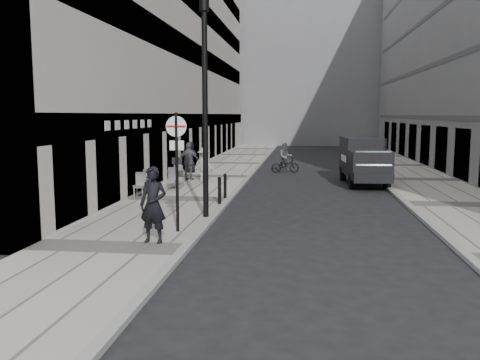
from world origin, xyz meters
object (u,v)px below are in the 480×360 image
object	(u,v)px
cyclist	(285,161)
sign_post	(177,156)
walking_man	(153,205)
lamppost	(205,98)
panel_van	(364,158)

from	to	relation	value
cyclist	sign_post	bearing A→B (deg)	-113.16
sign_post	walking_man	bearing A→B (deg)	-106.89
walking_man	lamppost	size ratio (longest dim) A/B	0.29
lamppost	cyclist	bearing A→B (deg)	81.66
sign_post	cyclist	xyz separation A→B (m)	(2.50, 16.54, -1.61)
lamppost	panel_van	size ratio (longest dim) A/B	1.38
lamppost	panel_van	distance (m)	11.78
sign_post	cyclist	distance (m)	16.80
sign_post	lamppost	size ratio (longest dim) A/B	0.49
lamppost	sign_post	bearing A→B (deg)	-100.19
panel_van	lamppost	bearing A→B (deg)	-126.17
walking_man	sign_post	distance (m)	1.82
lamppost	panel_van	xyz separation A→B (m)	(6.19, 9.65, -2.71)
lamppost	cyclist	distance (m)	14.84
panel_van	cyclist	bearing A→B (deg)	127.78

